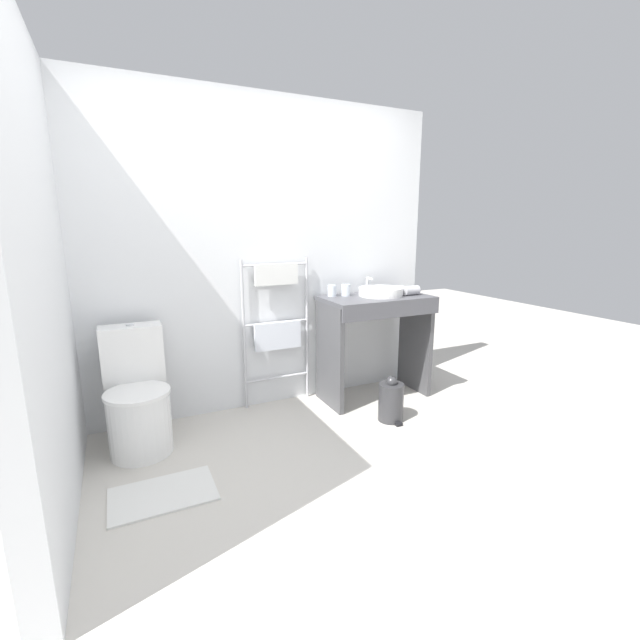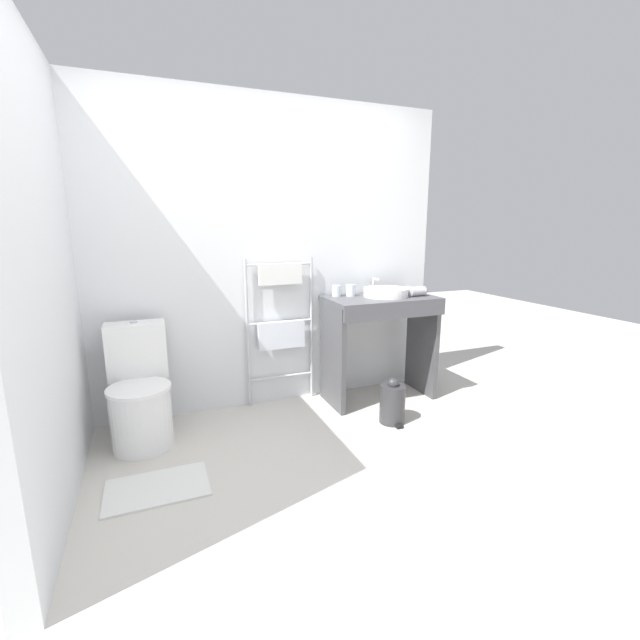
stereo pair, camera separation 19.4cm
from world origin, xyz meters
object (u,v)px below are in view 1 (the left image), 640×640
Objects in this scene: toilet at (138,400)px; trash_bin at (391,401)px; hair_dryer at (411,290)px; sink_basin at (381,291)px; cup_near_wall at (332,291)px; cup_near_edge at (346,290)px; towel_radiator at (277,317)px.

toilet is 2.30× the size of trash_bin.
hair_dryer is 0.52× the size of trash_bin.
sink_basin reaches higher than toilet.
trash_bin is (0.19, -0.62, -0.78)m from cup_near_wall.
hair_dryer is (0.64, -0.22, -0.01)m from cup_near_wall.
hair_dryer is (0.53, -0.19, -0.01)m from cup_near_edge.
cup_near_edge is at bearing 97.56° from trash_bin.
cup_near_wall is at bearing -7.69° from towel_radiator.
sink_basin is 3.84× the size of cup_near_edge.
cup_near_edge is 0.53× the size of hair_dryer.
hair_dryer reaches higher than toilet.
hair_dryer is at bearing -18.79° from cup_near_wall.
toilet is 4.46× the size of hair_dryer.
trash_bin is at bearing -12.49° from toilet.
towel_radiator is 12.56× the size of cup_near_edge.
hair_dryer reaches higher than sink_basin.
cup_near_edge is 0.27× the size of trash_bin.
cup_near_wall reaches higher than toilet.
cup_near_edge is (0.12, -0.03, 0.00)m from cup_near_wall.
towel_radiator reaches higher than sink_basin.
cup_near_wall is 0.26× the size of trash_bin.
hair_dryer is at bearing -13.54° from sink_basin.
cup_near_wall is at bearing 165.58° from cup_near_edge.
towel_radiator is 0.89m from sink_basin.
trash_bin is (-0.19, -0.46, -0.77)m from sink_basin.
cup_near_wall reaches higher than trash_bin.
trash_bin is at bearing -82.44° from cup_near_edge.
cup_near_wall is 0.68m from hair_dryer.
cup_near_wall is at bearing 8.41° from toilet.
cup_near_edge is at bearing -9.05° from towel_radiator.
sink_basin is 1.05× the size of trash_bin.
towel_radiator is 1.12m from trash_bin.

